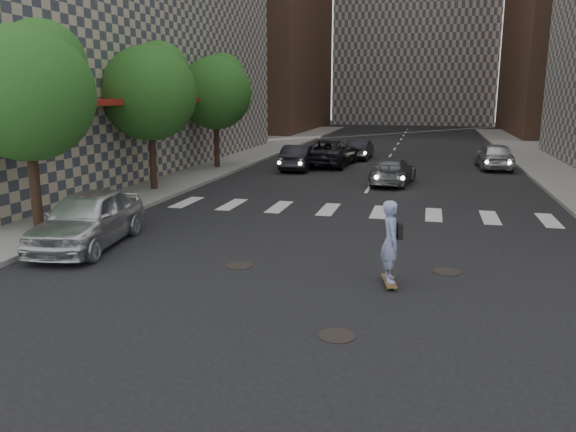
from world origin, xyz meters
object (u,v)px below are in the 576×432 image
traffic_car_a (299,157)px  traffic_car_e (360,149)px  traffic_car_d (494,156)px  tree_b (152,89)px  skateboarder (391,241)px  tree_c (217,90)px  silver_sedan (88,219)px  traffic_car_b (393,171)px  tree_a (30,87)px  traffic_car_c (330,153)px

traffic_car_a → traffic_car_e: bearing=-116.6°
traffic_car_a → traffic_car_d: traffic_car_d is taller
tree_b → skateboarder: 15.89m
tree_c → traffic_car_a: bearing=10.4°
silver_sedan → traffic_car_a: silver_sedan is taller
traffic_car_b → tree_b: bearing=31.9°
traffic_car_b → traffic_car_d: size_ratio=0.95×
tree_c → silver_sedan: bearing=-81.8°
traffic_car_d → silver_sedan: bearing=54.4°
skateboarder → tree_a: bearing=155.2°
traffic_car_c → traffic_car_d: (9.79, 0.82, -0.01)m
tree_b → traffic_car_c: size_ratio=1.15×
traffic_car_a → traffic_car_c: (1.47, 2.34, 0.06)m
traffic_car_b → traffic_car_e: size_ratio=1.08×
silver_sedan → traffic_car_d: silver_sedan is taller
tree_c → traffic_car_b: bearing=-17.2°
traffic_car_d → traffic_car_e: traffic_car_d is taller
tree_b → skateboarder: bearing=-42.6°
skateboarder → traffic_car_e: skateboarder is taller
traffic_car_b → traffic_car_d: bearing=-119.7°
tree_c → skateboarder: tree_c is taller
traffic_car_a → traffic_car_d: (11.26, 3.16, 0.05)m
skateboarder → traffic_car_c: skateboarder is taller
traffic_car_e → traffic_car_c: bearing=72.6°
tree_a → traffic_car_a: (4.70, 16.86, -3.91)m
traffic_car_e → traffic_car_d: bearing=161.0°
tree_b → traffic_car_d: bearing=37.0°
tree_b → silver_sedan: tree_b is taller
traffic_car_b → traffic_car_d: (5.50, 7.26, 0.15)m
tree_b → traffic_car_c: bearing=61.2°
tree_c → skateboarder: (11.40, -18.48, -3.57)m
traffic_car_e → tree_c: bearing=45.3°
tree_b → traffic_car_d: 20.35m
traffic_car_d → traffic_car_b: bearing=49.8°
tree_a → tree_b: size_ratio=1.00×
traffic_car_a → traffic_car_c: size_ratio=0.78×
tree_a → tree_b: bearing=90.0°
skateboarder → silver_sedan: (-8.95, 1.34, -0.24)m
silver_sedan → traffic_car_d: size_ratio=1.06×
traffic_car_b → traffic_car_d: traffic_car_d is taller
tree_b → tree_c: 8.00m
tree_a → traffic_car_b: 16.98m
tree_a → silver_sedan: size_ratio=1.34×
traffic_car_a → traffic_car_b: (5.76, -4.10, -0.09)m
traffic_car_b → traffic_car_c: size_ratio=0.77×
traffic_car_a → traffic_car_d: bearing=-166.7°
tree_b → traffic_car_c: 13.36m
traffic_car_e → tree_a: bearing=73.6°
tree_b → traffic_car_d: (15.95, 12.03, -3.86)m
tree_c → skateboarder: bearing=-58.3°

